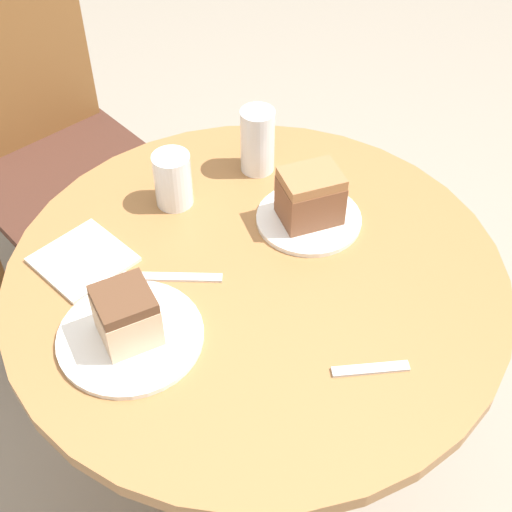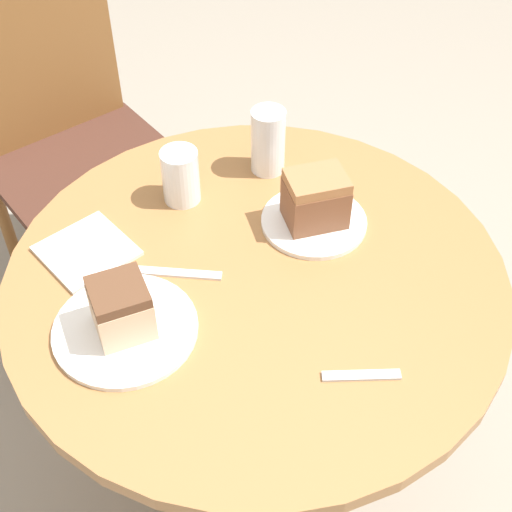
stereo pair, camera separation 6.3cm
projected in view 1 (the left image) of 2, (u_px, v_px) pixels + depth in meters
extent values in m
plane|color=gray|center=(256.00, 474.00, 1.81)|extent=(8.00, 8.00, 0.00)
cylinder|color=#9E6B3D|center=(256.00, 472.00, 1.80)|extent=(0.47, 0.47, 0.03)
cylinder|color=#9E6B3D|center=(256.00, 391.00, 1.54)|extent=(0.09, 0.09, 0.70)
cylinder|color=#9E6B3D|center=(256.00, 277.00, 1.28)|extent=(0.90, 0.90, 0.03)
cylinder|color=brown|center=(59.00, 320.00, 1.88)|extent=(0.04, 0.04, 0.44)
cylinder|color=brown|center=(187.00, 243.00, 2.08)|extent=(0.04, 0.04, 0.44)
cylinder|color=brown|center=(110.00, 179.00, 2.29)|extent=(0.04, 0.04, 0.44)
cube|color=#47281E|center=(72.00, 180.00, 1.91)|extent=(0.55, 0.53, 0.03)
cube|color=brown|center=(7.00, 56.00, 1.82)|extent=(0.44, 0.11, 0.54)
cylinder|color=white|center=(131.00, 336.00, 1.16)|extent=(0.24, 0.24, 0.01)
cylinder|color=white|center=(309.00, 219.00, 1.36)|extent=(0.20, 0.20, 0.01)
cube|color=beige|center=(127.00, 319.00, 1.13)|extent=(0.10, 0.10, 0.08)
cube|color=brown|center=(123.00, 299.00, 1.10)|extent=(0.09, 0.09, 0.02)
cube|color=brown|center=(310.00, 200.00, 1.33)|extent=(0.12, 0.11, 0.08)
cube|color=#9E6B42|center=(312.00, 179.00, 1.29)|extent=(0.12, 0.10, 0.02)
cylinder|color=silver|center=(258.00, 147.00, 1.44)|extent=(0.06, 0.06, 0.11)
cylinder|color=white|center=(258.00, 141.00, 1.43)|extent=(0.07, 0.07, 0.14)
cylinder|color=silver|center=(174.00, 188.00, 1.38)|extent=(0.06, 0.06, 0.07)
cylinder|color=white|center=(173.00, 180.00, 1.37)|extent=(0.07, 0.07, 0.11)
cube|color=silver|center=(83.00, 260.00, 1.29)|extent=(0.18, 0.18, 0.01)
cube|color=silver|center=(173.00, 277.00, 1.26)|extent=(0.16, 0.11, 0.00)
cube|color=silver|center=(370.00, 369.00, 1.12)|extent=(0.12, 0.07, 0.00)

